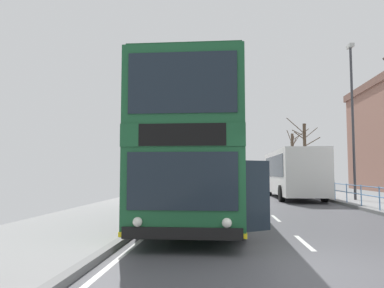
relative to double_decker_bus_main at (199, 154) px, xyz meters
The scene contains 7 objects.
ground 7.00m from the double_decker_bus_main, 72.29° to the right, with size 15.80×140.00×0.20m.
double_decker_bus_main is the anchor object (origin of this frame).
background_bus_far_lane 13.21m from the double_decker_bus_main, 65.91° to the left, with size 2.71×9.68×3.07m.
pedestrian_railing_far_kerb 12.47m from the double_decker_bus_main, 54.52° to the left, with size 0.05×34.51×0.96m.
street_lamp_far_side 12.54m from the double_decker_bus_main, 47.32° to the left, with size 0.28×0.60×8.98m.
bare_tree_far_00 25.23m from the double_decker_bus_main, 69.84° to the left, with size 3.16×1.91×6.88m.
bare_tree_far_01 30.56m from the double_decker_bus_main, 73.67° to the left, with size 2.34×3.58×6.48m.
Camera 1 is at (-1.93, -6.63, 1.66)m, focal length 34.92 mm.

